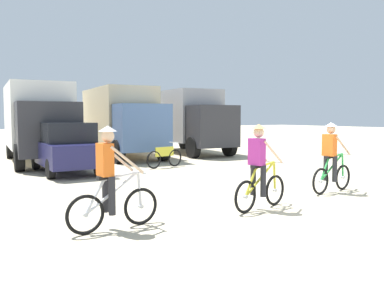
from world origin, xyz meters
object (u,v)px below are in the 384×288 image
Objects in this scene: box_truck_white_box at (39,119)px; cyclist_orange_shirt at (111,182)px; cyclist_cowboy_hat at (259,170)px; cyclist_near_camera at (331,160)px; box_truck_grey_hauler at (186,118)px; bicycle_spare at (165,157)px; sedan_parked at (66,147)px; box_truck_tan_camper at (122,118)px.

box_truck_white_box reaches higher than cyclist_orange_shirt.
cyclist_orange_shirt and cyclist_cowboy_hat have the same top height.
cyclist_cowboy_hat and cyclist_near_camera have the same top height.
cyclist_near_camera is at bearing -103.41° from box_truck_grey_hauler.
bicycle_spare is at bearing -50.82° from box_truck_white_box.
cyclist_cowboy_hat is (1.94, -7.87, -0.04)m from sedan_parked.
box_truck_grey_hauler is at bearing 64.99° from cyclist_cowboy_hat.
bicycle_spare is at bearing -92.97° from box_truck_tan_camper.
bicycle_spare is (3.67, -4.51, -1.48)m from box_truck_white_box.
cyclist_orange_shirt is at bearing -126.72° from box_truck_grey_hauler.
box_truck_grey_hauler is 1.63× the size of sedan_parked.
cyclist_near_camera is (-2.78, -11.67, -1.03)m from box_truck_grey_hauler.
cyclist_near_camera is (4.80, -7.44, -0.04)m from sedan_parked.
cyclist_orange_shirt is (-1.26, -7.63, -0.04)m from sedan_parked.
cyclist_near_camera reaches higher than bicycle_spare.
box_truck_tan_camper is 3.81× the size of cyclist_orange_shirt.
box_truck_grey_hauler is 14.84m from cyclist_orange_shirt.
box_truck_grey_hauler reaches higher than sedan_parked.
sedan_parked is at bearing 80.60° from cyclist_orange_shirt.
box_truck_white_box is 3.80× the size of cyclist_orange_shirt.
box_truck_grey_hauler is at bearing 50.89° from bicycle_spare.
box_truck_grey_hauler is 8.74m from sedan_parked.
cyclist_orange_shirt reaches higher than bicycle_spare.
box_truck_tan_camper is 1.63× the size of sedan_parked.
cyclist_cowboy_hat is (2.05, -11.66, -1.03)m from box_truck_white_box.
cyclist_near_camera is at bearing -85.09° from box_truck_tan_camper.
box_truck_tan_camper is at bearing 46.99° from sedan_parked.
box_truck_tan_camper is (3.92, 0.29, 0.00)m from box_truck_white_box.
bicycle_spare is at bearing 55.09° from cyclist_orange_shirt.
cyclist_orange_shirt is (-1.15, -11.43, -1.03)m from box_truck_white_box.
bicycle_spare is (1.62, 7.15, -0.45)m from cyclist_cowboy_hat.
box_truck_grey_hauler is at bearing 3.25° from box_truck_white_box.
cyclist_orange_shirt is at bearing -124.91° from bicycle_spare.
cyclist_orange_shirt is at bearing -178.18° from cyclist_near_camera.
cyclist_orange_shirt is 1.00× the size of cyclist_near_camera.
box_truck_white_box reaches higher than cyclist_cowboy_hat.
box_truck_tan_camper is at bearing 66.58° from cyclist_orange_shirt.
box_truck_grey_hauler is 13.39m from cyclist_cowboy_hat.
box_truck_tan_camper is 3.78m from box_truck_grey_hauler.
cyclist_cowboy_hat is 7.35m from bicycle_spare.
box_truck_white_box is at bearing 99.98° from cyclist_cowboy_hat.
cyclist_orange_shirt reaches higher than sedan_parked.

